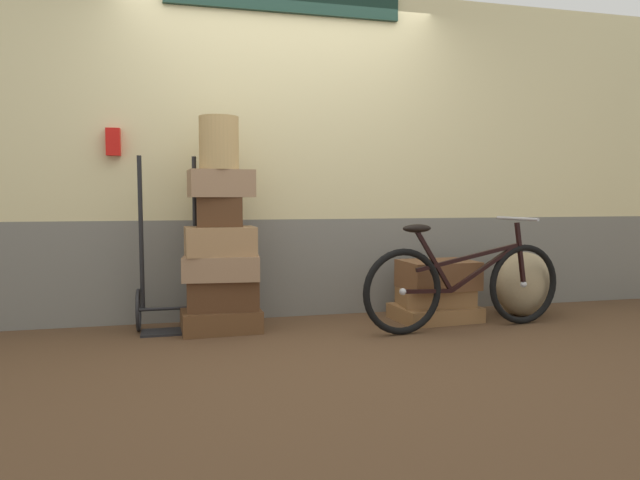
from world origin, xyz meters
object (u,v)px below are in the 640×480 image
(wicker_basket, at_px, (219,143))
(burlap_sack, at_px, (524,284))
(suitcase_2, at_px, (221,268))
(suitcase_0, at_px, (221,320))
(suitcase_3, at_px, (220,241))
(suitcase_6, at_px, (435,313))
(suitcase_5, at_px, (221,184))
(bicycle, at_px, (465,284))
(suitcase_4, at_px, (219,212))
(suitcase_7, at_px, (435,297))
(suitcase_8, at_px, (438,275))
(luggage_trolley, at_px, (169,293))
(suitcase_1, at_px, (223,294))

(wicker_basket, relative_size, burlap_sack, 0.71)
(suitcase_2, distance_m, burlap_sack, 2.45)
(suitcase_0, bearing_deg, suitcase_3, -90.49)
(suitcase_3, xyz_separation_m, suitcase_6, (1.67, -0.01, -0.60))
(suitcase_5, bearing_deg, bicycle, -17.10)
(suitcase_2, distance_m, suitcase_6, 1.71)
(suitcase_4, bearing_deg, suitcase_2, -43.09)
(suitcase_2, bearing_deg, suitcase_7, 5.89)
(suitcase_8, bearing_deg, luggage_trolley, 173.55)
(suitcase_7, bearing_deg, suitcase_1, -174.46)
(suitcase_8, distance_m, luggage_trolley, 2.06)
(suitcase_2, bearing_deg, luggage_trolley, 163.63)
(suitcase_8, height_order, bicycle, bicycle)
(suitcase_0, relative_size, luggage_trolley, 0.44)
(suitcase_0, height_order, suitcase_1, suitcase_1)
(suitcase_6, height_order, luggage_trolley, luggage_trolley)
(suitcase_1, height_order, bicycle, bicycle)
(suitcase_6, xyz_separation_m, wicker_basket, (-1.67, 0.02, 1.29))
(bicycle, bearing_deg, suitcase_3, 168.46)
(suitcase_0, bearing_deg, suitcase_6, -3.70)
(suitcase_4, relative_size, suitcase_8, 0.57)
(burlap_sack, bearing_deg, suitcase_1, 178.59)
(suitcase_0, xyz_separation_m, suitcase_6, (1.67, -0.03, -0.02))
(suitcase_0, bearing_deg, suitcase_8, -3.85)
(suitcase_1, bearing_deg, suitcase_5, 117.88)
(suitcase_1, bearing_deg, suitcase_7, 3.12)
(suitcase_5, bearing_deg, suitcase_0, -136.20)
(suitcase_1, relative_size, burlap_sack, 0.96)
(wicker_basket, bearing_deg, suitcase_4, -119.07)
(suitcase_7, bearing_deg, wicker_basket, -174.02)
(suitcase_8, height_order, burlap_sack, burlap_sack)
(suitcase_5, xyz_separation_m, bicycle, (1.73, -0.39, -0.73))
(suitcase_0, relative_size, suitcase_4, 1.77)
(suitcase_3, bearing_deg, luggage_trolley, 157.03)
(suitcase_8, xyz_separation_m, wicker_basket, (-1.69, 0.03, 0.99))
(suitcase_1, xyz_separation_m, suitcase_7, (1.66, -0.02, -0.09))
(suitcase_8, xyz_separation_m, bicycle, (0.05, -0.34, -0.03))
(suitcase_3, bearing_deg, suitcase_1, 44.84)
(suitcase_2, height_order, suitcase_6, suitcase_2)
(wicker_basket, bearing_deg, luggage_trolley, 160.17)
(suitcase_2, bearing_deg, suitcase_4, 140.32)
(suitcase_5, xyz_separation_m, suitcase_8, (1.68, -0.05, -0.70))
(suitcase_3, bearing_deg, suitcase_7, -2.14)
(suitcase_0, distance_m, suitcase_2, 0.39)
(suitcase_3, height_order, wicker_basket, wicker_basket)
(suitcase_6, bearing_deg, suitcase_3, 174.99)
(suitcase_8, relative_size, luggage_trolley, 0.44)
(suitcase_2, xyz_separation_m, suitcase_7, (1.67, 0.01, -0.28))
(suitcase_1, xyz_separation_m, luggage_trolley, (-0.38, 0.12, 0.01))
(suitcase_3, height_order, suitcase_8, suitcase_3)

